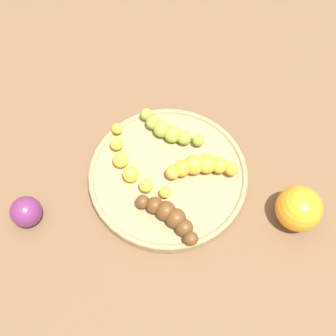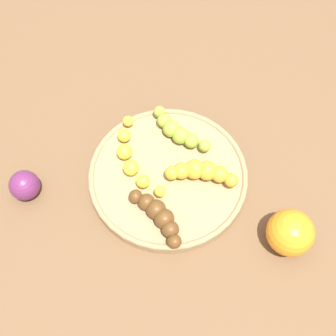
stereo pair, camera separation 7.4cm
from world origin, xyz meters
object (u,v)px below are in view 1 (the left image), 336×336
at_px(banana_overripe, 170,216).
at_px(banana_green, 168,130).
at_px(banana_spotted, 201,166).
at_px(plum_purple, 26,212).
at_px(fruit_bowl, 168,175).
at_px(banana_yellow, 130,165).
at_px(orange_fruit, 299,209).

height_order(banana_overripe, banana_green, banana_overripe).
height_order(banana_spotted, plum_purple, banana_spotted).
bearing_deg(banana_green, fruit_bowl, 29.94).
xyz_separation_m(fruit_bowl, banana_green, (-0.05, 0.06, 0.02)).
bearing_deg(banana_spotted, plum_purple, 99.84).
height_order(banana_yellow, plum_purple, plum_purple).
distance_m(banana_green, orange_fruit, 0.26).
bearing_deg(plum_purple, banana_overripe, 39.72).
bearing_deg(fruit_bowl, banana_yellow, -145.89).
bearing_deg(fruit_bowl, orange_fruit, 22.96).
bearing_deg(banana_overripe, banana_green, 39.85).
distance_m(banana_yellow, orange_fruit, 0.29).
xyz_separation_m(orange_fruit, plum_purple, (-0.33, -0.30, -0.01)).
xyz_separation_m(banana_overripe, plum_purple, (-0.18, -0.15, -0.01)).
bearing_deg(fruit_bowl, banana_green, 132.00).
distance_m(banana_yellow, banana_overripe, 0.12).
xyz_separation_m(banana_yellow, banana_spotted, (0.09, 0.08, 0.00)).
relative_size(banana_yellow, orange_fruit, 2.25).
bearing_deg(banana_overripe, banana_yellow, 74.21).
height_order(banana_yellow, banana_green, banana_green).
bearing_deg(banana_spotted, banana_yellow, 81.87).
bearing_deg(banana_overripe, orange_fruit, -47.52).
xyz_separation_m(banana_overripe, orange_fruit, (0.15, 0.15, 0.00)).
bearing_deg(banana_spotted, orange_fruit, -122.74).
relative_size(fruit_bowl, banana_spotted, 2.73).
bearing_deg(banana_spotted, banana_green, 30.19).
height_order(fruit_bowl, banana_yellow, banana_yellow).
bearing_deg(banana_overripe, banana_spotted, 9.09).
bearing_deg(banana_yellow, fruit_bowl, 138.46).
xyz_separation_m(banana_yellow, plum_purple, (-0.07, -0.18, -0.01)).
height_order(banana_green, plum_purple, plum_purple).
xyz_separation_m(banana_green, orange_fruit, (0.26, 0.03, 0.00)).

